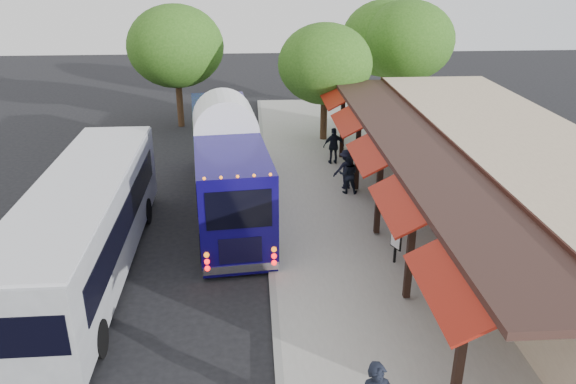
# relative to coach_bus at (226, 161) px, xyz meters

# --- Properties ---
(ground) EXTENTS (90.00, 90.00, 0.00)m
(ground) POSITION_rel_coach_bus_xyz_m (1.45, -7.03, -1.90)
(ground) COLOR black
(ground) RESTS_ON ground
(sidewalk) EXTENTS (10.00, 40.00, 0.15)m
(sidewalk) POSITION_rel_coach_bus_xyz_m (6.45, -3.03, -1.83)
(sidewalk) COLOR #9E9B93
(sidewalk) RESTS_ON ground
(curb) EXTENTS (0.20, 40.00, 0.16)m
(curb) POSITION_rel_coach_bus_xyz_m (1.50, -3.03, -1.83)
(curb) COLOR gray
(curb) RESTS_ON ground
(station_shelter) EXTENTS (8.15, 20.00, 3.60)m
(station_shelter) POSITION_rel_coach_bus_xyz_m (9.83, -3.03, -0.06)
(station_shelter) COLOR tan
(station_shelter) RESTS_ON ground
(coach_bus) EXTENTS (3.47, 11.25, 3.54)m
(coach_bus) POSITION_rel_coach_bus_xyz_m (0.00, 0.00, 0.00)
(coach_bus) COLOR #0F075A
(coach_bus) RESTS_ON ground
(city_bus) EXTENTS (2.66, 11.47, 3.08)m
(city_bus) POSITION_rel_coach_bus_xyz_m (-4.06, -4.76, -0.20)
(city_bus) COLOR gray
(city_bus) RESTS_ON ground
(ped_b) EXTENTS (0.85, 0.70, 1.60)m
(ped_b) POSITION_rel_coach_bus_xyz_m (4.85, 0.74, -0.95)
(ped_b) COLOR black
(ped_b) RESTS_ON sidewalk
(ped_c) EXTENTS (1.04, 0.53, 1.71)m
(ped_c) POSITION_rel_coach_bus_xyz_m (4.76, 4.29, -0.90)
(ped_c) COLOR black
(ped_c) RESTS_ON sidewalk
(ped_d) EXTENTS (1.17, 0.80, 1.68)m
(ped_d) POSITION_rel_coach_bus_xyz_m (4.85, 1.23, -0.91)
(ped_d) COLOR black
(ped_d) RESTS_ON sidewalk
(sign_board) EXTENTS (0.24, 0.48, 1.11)m
(sign_board) POSITION_rel_coach_bus_xyz_m (5.39, -4.99, -1.00)
(sign_board) COLOR black
(sign_board) RESTS_ON sidewalk
(tree_left) EXTENTS (4.78, 4.78, 6.12)m
(tree_left) POSITION_rel_coach_bus_xyz_m (4.76, 8.14, 2.17)
(tree_left) COLOR #382314
(tree_left) RESTS_ON ground
(tree_mid) EXTENTS (5.33, 5.33, 6.83)m
(tree_mid) POSITION_rel_coach_bus_xyz_m (9.16, 13.82, 2.65)
(tree_mid) COLOR #382314
(tree_mid) RESTS_ON ground
(tree_right) EXTENTS (5.38, 5.38, 6.89)m
(tree_right) POSITION_rel_coach_bus_xyz_m (10.08, 12.45, 2.69)
(tree_right) COLOR #382314
(tree_right) RESTS_ON ground
(tree_far) EXTENTS (5.30, 5.30, 6.78)m
(tree_far) POSITION_rel_coach_bus_xyz_m (-3.08, 11.59, 2.62)
(tree_far) COLOR #382314
(tree_far) RESTS_ON ground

